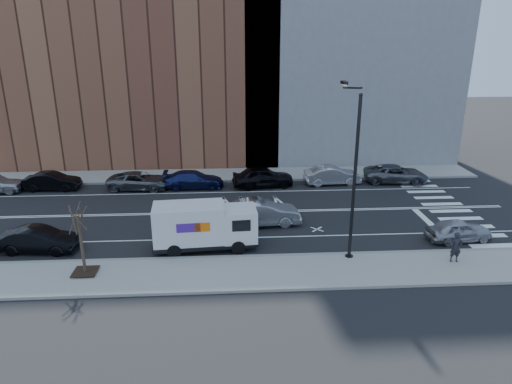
{
  "coord_description": "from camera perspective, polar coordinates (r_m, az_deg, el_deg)",
  "views": [
    {
      "loc": [
        0.5,
        -29.68,
        11.71
      ],
      "look_at": [
        2.31,
        0.18,
        1.4
      ],
      "focal_mm": 32.0,
      "sensor_mm": 36.0,
      "label": 1
    }
  ],
  "objects": [
    {
      "name": "far_parked_e",
      "position": [
        36.98,
        0.87,
        1.92
      ],
      "size": [
        5.15,
        2.63,
        1.68
      ],
      "primitive_type": "imported",
      "rotation": [
        0.0,
        0.0,
        1.71
      ],
      "color": "black",
      "rests_on": "ground"
    },
    {
      "name": "bldg_concrete",
      "position": [
        46.74,
        11.49,
        20.25
      ],
      "size": [
        20.0,
        10.0,
        26.0
      ],
      "primitive_type": "cube",
      "color": "slate",
      "rests_on": "ground"
    },
    {
      "name": "near_parked_front",
      "position": [
        29.94,
        23.99,
        -4.38
      ],
      "size": [
        4.05,
        2.04,
        1.32
      ],
      "primitive_type": "imported",
      "rotation": [
        0.0,
        0.0,
        1.7
      ],
      "color": "#A3A3A8",
      "rests_on": "ground"
    },
    {
      "name": "far_parked_d",
      "position": [
        37.09,
        -7.8,
        1.56
      ],
      "size": [
        4.81,
        1.98,
        1.39
      ],
      "primitive_type": "imported",
      "rotation": [
        0.0,
        0.0,
        1.58
      ],
      "color": "navy",
      "rests_on": "ground"
    },
    {
      "name": "bldg_brick",
      "position": [
        46.08,
        -14.8,
        17.54
      ],
      "size": [
        26.0,
        10.0,
        22.0
      ],
      "primitive_type": "cube",
      "color": "brown",
      "rests_on": "ground"
    },
    {
      "name": "far_parked_f",
      "position": [
        38.18,
        9.52,
        2.08
      ],
      "size": [
        4.7,
        1.94,
        1.51
      ],
      "primitive_type": "imported",
      "rotation": [
        0.0,
        0.0,
        1.64
      ],
      "color": "#B0B0B5",
      "rests_on": "ground"
    },
    {
      "name": "sidewalk_far",
      "position": [
        40.2,
        -4.04,
        2.15
      ],
      "size": [
        44.0,
        3.6,
        0.15
      ],
      "primitive_type": "cube",
      "color": "gray",
      "rests_on": "ground"
    },
    {
      "name": "street_tree",
      "position": [
        24.79,
        -20.89,
        -6.77
      ],
      "size": [
        1.2,
        1.2,
        3.75
      ],
      "color": "black",
      "rests_on": "ground"
    },
    {
      "name": "pedestrian",
      "position": [
        26.75,
        23.73,
        -6.34
      ],
      "size": [
        0.62,
        0.42,
        1.68
      ],
      "primitive_type": "imported",
      "rotation": [
        0.0,
        0.0,
        -0.03
      ],
      "color": "black",
      "rests_on": "sidewalk_near"
    },
    {
      "name": "ground",
      "position": [
        31.91,
        -4.13,
        -2.56
      ],
      "size": [
        120.0,
        120.0,
        0.0
      ],
      "primitive_type": "plane",
      "color": "black",
      "rests_on": "ground"
    },
    {
      "name": "driving_sedan",
      "position": [
        29.51,
        0.64,
        -2.62
      ],
      "size": [
        5.18,
        2.19,
        1.66
      ],
      "primitive_type": "imported",
      "rotation": [
        0.0,
        0.0,
        1.66
      ],
      "color": "#9C9CA1",
      "rests_on": "ground"
    },
    {
      "name": "near_parked_rear_a",
      "position": [
        28.78,
        -25.49,
        -5.41
      ],
      "size": [
        4.45,
        1.86,
        1.43
      ],
      "primitive_type": "imported",
      "rotation": [
        0.0,
        0.0,
        1.49
      ],
      "color": "black",
      "rests_on": "ground"
    },
    {
      "name": "fedex_van",
      "position": [
        26.23,
        -6.51,
        -4.2
      ],
      "size": [
        6.07,
        2.46,
        2.71
      ],
      "rotation": [
        0.0,
        0.0,
        0.07
      ],
      "color": "black",
      "rests_on": "ground"
    },
    {
      "name": "crosswalk",
      "position": [
        35.47,
        22.69,
        -1.79
      ],
      "size": [
        3.0,
        14.0,
        0.01
      ],
      "primitive_type": null,
      "color": "white",
      "rests_on": "ground"
    },
    {
      "name": "curb_far",
      "position": [
        38.48,
        -4.06,
        1.38
      ],
      "size": [
        44.0,
        0.25,
        0.17
      ],
      "primitive_type": "cube",
      "color": "gray",
      "rests_on": "ground"
    },
    {
      "name": "far_parked_b",
      "position": [
        39.72,
        -24.11,
        1.24
      ],
      "size": [
        4.36,
        1.64,
        1.42
      ],
      "primitive_type": "imported",
      "rotation": [
        0.0,
        0.0,
        1.54
      ],
      "color": "black",
      "rests_on": "ground"
    },
    {
      "name": "curb_near",
      "position": [
        25.49,
        -4.26,
        -8.17
      ],
      "size": [
        44.0,
        0.25,
        0.17
      ],
      "primitive_type": "cube",
      "color": "gray",
      "rests_on": "ground"
    },
    {
      "name": "sidewalk_near",
      "position": [
        23.91,
        -4.3,
        -10.16
      ],
      "size": [
        44.0,
        3.6,
        0.15
      ],
      "primitive_type": "cube",
      "color": "gray",
      "rests_on": "ground"
    },
    {
      "name": "road_markings",
      "position": [
        31.91,
        -4.13,
        -2.56
      ],
      "size": [
        40.0,
        8.6,
        0.01
      ],
      "primitive_type": null,
      "color": "white",
      "rests_on": "ground"
    },
    {
      "name": "far_parked_c",
      "position": [
        37.65,
        -14.42,
        1.37
      ],
      "size": [
        5.09,
        2.68,
        1.37
      ],
      "primitive_type": "imported",
      "rotation": [
        0.0,
        0.0,
        1.49
      ],
      "color": "#575A5F",
      "rests_on": "ground"
    },
    {
      "name": "far_parked_g",
      "position": [
        39.91,
        17.07,
        2.18
      ],
      "size": [
        5.51,
        3.1,
        1.45
      ],
      "primitive_type": "imported",
      "rotation": [
        0.0,
        0.0,
        1.43
      ],
      "color": "#55575D",
      "rests_on": "ground"
    },
    {
      "name": "streetlight",
      "position": [
        24.59,
        12.01,
        2.95
      ],
      "size": [
        0.44,
        4.02,
        9.34
      ],
      "color": "black",
      "rests_on": "ground"
    }
  ]
}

